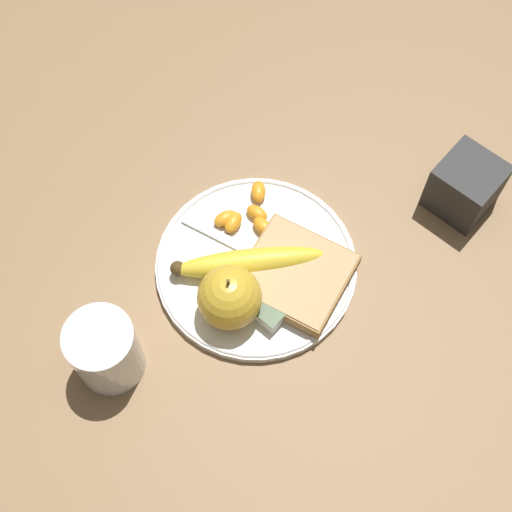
# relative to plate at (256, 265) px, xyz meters

# --- Properties ---
(ground_plane) EXTENTS (3.00, 3.00, 0.00)m
(ground_plane) POSITION_rel_plate_xyz_m (0.00, 0.00, -0.01)
(ground_plane) COLOR olive
(plate) EXTENTS (0.24, 0.24, 0.01)m
(plate) POSITION_rel_plate_xyz_m (0.00, 0.00, 0.00)
(plate) COLOR white
(plate) RESTS_ON ground_plane
(juice_glass) EXTENTS (0.08, 0.08, 0.09)m
(juice_glass) POSITION_rel_plate_xyz_m (-0.04, -0.20, 0.04)
(juice_glass) COLOR silver
(juice_glass) RESTS_ON ground_plane
(apple) EXTENTS (0.07, 0.07, 0.08)m
(apple) POSITION_rel_plate_xyz_m (0.02, -0.07, 0.04)
(apple) COLOR gold
(apple) RESTS_ON plate
(banana) EXTENTS (0.15, 0.16, 0.03)m
(banana) POSITION_rel_plate_xyz_m (-0.00, -0.01, 0.02)
(banana) COLOR yellow
(banana) RESTS_ON plate
(bread_slice) EXTENTS (0.14, 0.14, 0.02)m
(bread_slice) POSITION_rel_plate_xyz_m (0.05, 0.02, 0.02)
(bread_slice) COLOR olive
(bread_slice) RESTS_ON plate
(fork) EXTENTS (0.19, 0.06, 0.00)m
(fork) POSITION_rel_plate_xyz_m (0.00, 0.01, 0.01)
(fork) COLOR silver
(fork) RESTS_ON plate
(jam_packet) EXTENTS (0.04, 0.03, 0.02)m
(jam_packet) POSITION_rel_plate_xyz_m (0.06, -0.04, 0.01)
(jam_packet) COLOR silver
(jam_packet) RESTS_ON plate
(orange_segment_0) EXTENTS (0.02, 0.03, 0.02)m
(orange_segment_0) POSITION_rel_plate_xyz_m (-0.06, 0.02, 0.01)
(orange_segment_0) COLOR orange
(orange_segment_0) RESTS_ON plate
(orange_segment_1) EXTENTS (0.03, 0.02, 0.02)m
(orange_segment_1) POSITION_rel_plate_xyz_m (-0.02, 0.04, 0.01)
(orange_segment_1) COLOR orange
(orange_segment_1) RESTS_ON plate
(orange_segment_2) EXTENTS (0.03, 0.03, 0.01)m
(orange_segment_2) POSITION_rel_plate_xyz_m (-0.00, 0.05, 0.01)
(orange_segment_2) COLOR orange
(orange_segment_2) RESTS_ON plate
(orange_segment_3) EXTENTS (0.03, 0.03, 0.02)m
(orange_segment_3) POSITION_rel_plate_xyz_m (-0.07, 0.02, 0.01)
(orange_segment_3) COLOR orange
(orange_segment_3) RESTS_ON plate
(orange_segment_4) EXTENTS (0.03, 0.03, 0.02)m
(orange_segment_4) POSITION_rel_plate_xyz_m (-0.06, 0.07, 0.01)
(orange_segment_4) COLOR orange
(orange_segment_4) RESTS_ON plate
(orange_segment_5) EXTENTS (0.03, 0.02, 0.02)m
(orange_segment_5) POSITION_rel_plate_xyz_m (-0.04, 0.05, 0.01)
(orange_segment_5) COLOR orange
(orange_segment_5) RESTS_ON plate
(condiment_caddy) EXTENTS (0.07, 0.07, 0.07)m
(condiment_caddy) POSITION_rel_plate_xyz_m (0.13, 0.24, 0.03)
(condiment_caddy) COLOR #2D2D2D
(condiment_caddy) RESTS_ON ground_plane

